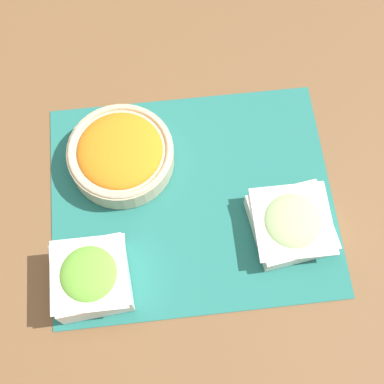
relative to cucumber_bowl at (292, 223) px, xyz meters
name	(u,v)px	position (x,y,z in m)	size (l,w,h in m)	color
ground_plane	(192,199)	(0.17, -0.08, -0.03)	(3.00, 3.00, 0.00)	brown
placemat	(192,198)	(0.17, -0.08, -0.03)	(0.52, 0.43, 0.00)	#236B60
cucumber_bowl	(292,223)	(0.00, 0.00, 0.00)	(0.15, 0.15, 0.05)	silver
lettuce_bowl	(91,277)	(0.35, 0.06, 0.01)	(0.13, 0.13, 0.08)	white
carrot_bowl	(121,154)	(0.29, -0.17, 0.01)	(0.20, 0.20, 0.07)	#C6B28E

